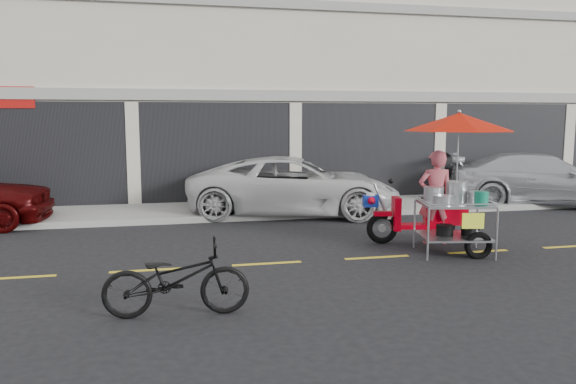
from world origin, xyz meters
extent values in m
plane|color=black|center=(0.00, 0.00, 0.00)|extent=(90.00, 90.00, 0.00)
cube|color=gray|center=(0.00, 5.50, 0.07)|extent=(45.00, 3.00, 0.15)
cube|color=beige|center=(0.00, 10.50, 4.00)|extent=(36.00, 8.00, 8.00)
cube|color=black|center=(0.00, 6.47, 1.45)|extent=(35.28, 0.06, 2.90)
cube|color=gray|center=(0.00, 6.45, 3.10)|extent=(36.00, 0.12, 0.30)
cube|color=gray|center=(0.00, 6.45, 5.60)|extent=(36.00, 0.12, 0.25)
cube|color=gold|center=(0.00, 0.00, 0.00)|extent=(42.00, 0.10, 0.01)
imported|color=silver|center=(-0.45, 4.70, 0.75)|extent=(5.80, 3.66, 1.49)
imported|color=#BABDC2|center=(6.77, 4.70, 0.74)|extent=(5.50, 3.94, 1.48)
imported|color=black|center=(-3.56, -2.26, 0.48)|extent=(1.86, 0.74, 0.96)
torus|color=black|center=(0.51, 1.05, 0.31)|extent=(0.64, 0.24, 0.62)
torus|color=black|center=(2.12, 0.73, 0.31)|extent=(0.64, 0.24, 0.62)
cylinder|color=#9EA0A5|center=(0.51, 1.05, 0.31)|extent=(0.16, 0.09, 0.15)
cylinder|color=#9EA0A5|center=(2.12, 0.73, 0.31)|extent=(0.16, 0.09, 0.15)
cube|color=red|center=(0.51, 1.05, 0.60)|extent=(0.37, 0.20, 0.09)
cylinder|color=#9EA0A5|center=(0.51, 1.05, 0.77)|extent=(0.40, 0.13, 0.88)
cube|color=red|center=(0.78, 1.00, 0.60)|extent=(0.20, 0.39, 0.66)
cube|color=red|center=(1.26, 0.90, 0.35)|extent=(0.92, 0.47, 0.09)
cube|color=red|center=(1.75, 0.80, 0.60)|extent=(0.86, 0.44, 0.44)
cube|color=black|center=(1.64, 0.83, 0.85)|extent=(0.75, 0.40, 0.11)
cylinder|color=#9EA0A5|center=(0.64, 1.03, 1.10)|extent=(0.16, 0.60, 0.04)
sphere|color=black|center=(0.75, 1.23, 1.23)|extent=(0.11, 0.11, 0.11)
cylinder|color=white|center=(0.64, 1.03, 0.53)|extent=(0.15, 0.15, 0.05)
cube|color=navy|center=(0.28, 1.10, 0.85)|extent=(0.33, 0.29, 0.22)
cylinder|color=white|center=(0.28, 1.10, 0.99)|extent=(0.21, 0.21, 0.05)
cone|color=red|center=(0.24, 0.92, 0.88)|extent=(0.24, 0.28, 0.20)
torus|color=black|center=(1.71, -0.47, 0.24)|extent=(0.52, 0.21, 0.50)
cylinder|color=#9EA0A5|center=(0.78, -0.40, 0.47)|extent=(0.05, 0.05, 0.93)
cylinder|color=#9EA0A5|center=(0.97, 0.57, 0.47)|extent=(0.05, 0.05, 0.93)
cylinder|color=#9EA0A5|center=(1.96, -0.64, 0.47)|extent=(0.05, 0.05, 0.93)
cylinder|color=#9EA0A5|center=(2.16, 0.33, 0.47)|extent=(0.05, 0.05, 0.93)
cube|color=#9EA0A5|center=(1.47, -0.03, 0.33)|extent=(1.38, 1.20, 0.03)
cube|color=#9EA0A5|center=(1.47, -0.03, 0.93)|extent=(1.38, 1.20, 0.04)
cylinder|color=#9EA0A5|center=(1.37, -0.52, 1.00)|extent=(1.19, 0.26, 0.03)
cylinder|color=#9EA0A5|center=(1.57, 0.45, 1.00)|extent=(1.19, 0.26, 0.03)
cylinder|color=#9EA0A5|center=(0.88, 0.08, 1.00)|extent=(0.22, 0.97, 0.03)
cylinder|color=#9EA0A5|center=(2.06, -0.15, 1.00)|extent=(0.22, 0.97, 0.03)
cylinder|color=#9EA0A5|center=(1.57, 0.45, 0.33)|extent=(0.20, 0.81, 0.04)
cylinder|color=#9EA0A5|center=(1.57, 0.45, 0.88)|extent=(0.20, 0.81, 0.04)
cube|color=#E6F430|center=(1.53, -0.58, 0.71)|extent=(0.38, 0.10, 0.27)
cylinder|color=#B7B7BC|center=(1.19, 0.25, 1.07)|extent=(0.43, 0.43, 0.24)
cylinder|color=#B7B7BC|center=(1.62, 0.18, 1.12)|extent=(0.45, 0.45, 0.34)
cylinder|color=#B7B7BC|center=(1.89, -0.06, 1.04)|extent=(0.34, 0.34, 0.18)
cylinder|color=#B7B7BC|center=(1.16, -0.17, 1.02)|extent=(0.42, 0.42, 0.14)
cylinder|color=#0F7050|center=(1.79, -0.38, 1.07)|extent=(0.28, 0.28, 0.24)
cylinder|color=black|center=(1.31, 0.00, 0.44)|extent=(0.36, 0.36, 0.20)
cylinder|color=black|center=(1.74, -0.09, 0.43)|extent=(0.31, 0.31, 0.18)
cylinder|color=#9EA0A5|center=(1.54, 0.06, 1.75)|extent=(0.03, 0.03, 1.64)
sphere|color=#9EA0A5|center=(1.54, 0.06, 2.60)|extent=(0.07, 0.07, 0.07)
imported|color=#BD4E59|center=(1.53, 0.85, 0.93)|extent=(0.75, 0.57, 1.86)
camera|label=1|loc=(-3.65, -9.23, 2.50)|focal=35.00mm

